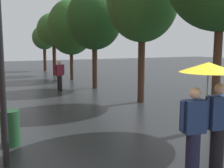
% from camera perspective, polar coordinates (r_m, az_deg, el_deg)
% --- Properties ---
extents(street_tree_1, '(2.91, 2.91, 5.82)m').
position_cam_1_polar(street_tree_1, '(11.62, 6.32, 16.67)').
color(street_tree_1, '#473323').
rests_on(street_tree_1, ground).
extents(street_tree_2, '(3.00, 3.00, 5.45)m').
position_cam_1_polar(street_tree_2, '(15.27, -3.69, 13.26)').
color(street_tree_2, '#473323').
rests_on(street_tree_2, ground).
extents(street_tree_3, '(3.18, 3.18, 5.51)m').
position_cam_1_polar(street_tree_3, '(19.34, -8.55, 11.60)').
color(street_tree_3, '#473323').
rests_on(street_tree_3, ground).
extents(street_tree_4, '(2.60, 2.60, 4.93)m').
position_cam_1_polar(street_tree_4, '(22.57, -12.06, 10.95)').
color(street_tree_4, '#473323').
rests_on(street_tree_4, ground).
extents(street_tree_5, '(2.20, 2.20, 4.24)m').
position_cam_1_polar(street_tree_5, '(26.77, -13.94, 9.33)').
color(street_tree_5, '#473323').
rests_on(street_tree_5, ground).
extents(couple_under_umbrella, '(1.08, 1.04, 2.09)m').
position_cam_1_polar(couple_under_umbrella, '(5.30, 19.18, -3.73)').
color(couple_under_umbrella, '#1E233D').
rests_on(couple_under_umbrella, ground).
extents(street_lamp_post, '(0.24, 0.24, 4.01)m').
position_cam_1_polar(street_lamp_post, '(5.59, -22.27, 7.11)').
color(street_lamp_post, black).
rests_on(street_lamp_post, ground).
extents(litter_bin, '(0.44, 0.44, 0.85)m').
position_cam_1_polar(litter_bin, '(7.09, -20.39, -8.59)').
color(litter_bin, '#1E4C28').
rests_on(litter_bin, ground).
extents(pedestrian_walking_midground, '(0.58, 0.29, 1.60)m').
position_cam_1_polar(pedestrian_walking_midground, '(14.88, -10.88, 1.84)').
color(pedestrian_walking_midground, black).
rests_on(pedestrian_walking_midground, ground).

